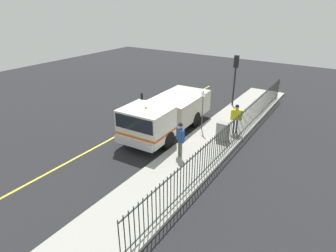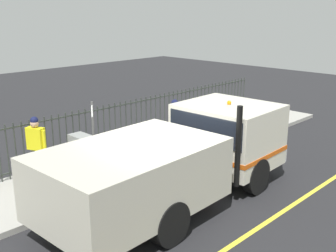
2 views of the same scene
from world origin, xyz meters
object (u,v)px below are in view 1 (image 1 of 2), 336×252
object	(u,v)px
work_truck	(164,114)
utility_cabinet	(223,131)
worker_standing	(180,136)
traffic_cone	(172,104)
traffic_light_near	(236,70)
street_sign	(203,106)
pedestrian_distant	(236,116)

from	to	relation	value
work_truck	utility_cabinet	bearing A→B (deg)	-168.66
worker_standing	traffic_cone	world-z (taller)	worker_standing
traffic_light_near	street_sign	distance (m)	5.16
pedestrian_distant	traffic_light_near	distance (m)	5.11
pedestrian_distant	street_sign	bearing A→B (deg)	-5.86
worker_standing	street_sign	distance (m)	3.58
work_truck	utility_cabinet	size ratio (longest dim) A/B	6.91
worker_standing	pedestrian_distant	bearing A→B (deg)	-73.64
worker_standing	traffic_light_near	bearing A→B (deg)	-51.76
work_truck	pedestrian_distant	size ratio (longest dim) A/B	4.03
worker_standing	pedestrian_distant	distance (m)	4.27
worker_standing	traffic_cone	xyz separation A→B (m)	(-4.26, 5.96, -0.96)
pedestrian_distant	street_sign	world-z (taller)	street_sign
utility_cabinet	traffic_cone	world-z (taller)	utility_cabinet
utility_cabinet	street_sign	world-z (taller)	street_sign
work_truck	street_sign	size ratio (longest dim) A/B	2.98
utility_cabinet	street_sign	size ratio (longest dim) A/B	0.43
worker_standing	pedestrian_distant	world-z (taller)	worker_standing
work_truck	traffic_light_near	size ratio (longest dim) A/B	1.94
work_truck	utility_cabinet	xyz separation A→B (m)	(3.34, 0.80, -0.59)
worker_standing	traffic_cone	size ratio (longest dim) A/B	3.23
traffic_cone	work_truck	bearing A→B (deg)	-63.23
utility_cabinet	street_sign	distance (m)	2.03
work_truck	utility_cabinet	distance (m)	3.49
worker_standing	traffic_light_near	world-z (taller)	traffic_light_near
traffic_cone	street_sign	bearing A→B (deg)	-33.59
work_truck	utility_cabinet	world-z (taller)	work_truck
work_truck	traffic_cone	bearing A→B (deg)	-65.39
traffic_light_near	street_sign	bearing A→B (deg)	93.49
traffic_light_near	pedestrian_distant	bearing A→B (deg)	116.36
traffic_light_near	traffic_cone	size ratio (longest dim) A/B	6.56
pedestrian_distant	traffic_cone	world-z (taller)	pedestrian_distant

